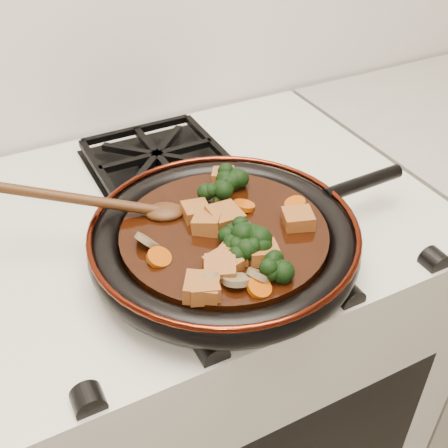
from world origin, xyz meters
name	(u,v)px	position (x,y,z in m)	size (l,w,h in m)	color
stove	(199,380)	(0.00, 1.69, 0.45)	(0.76, 0.60, 0.90)	beige
burner_grate_front	(231,252)	(0.00, 1.55, 0.91)	(0.23, 0.23, 0.03)	black
burner_grate_back	(158,160)	(0.00, 1.83, 0.91)	(0.23, 0.23, 0.03)	black
skillet	(225,239)	(-0.01, 1.55, 0.94)	(0.50, 0.37, 0.05)	black
braising_sauce	(224,236)	(-0.01, 1.55, 0.95)	(0.28, 0.28, 0.02)	black
tofu_cube_0	(225,217)	(0.00, 1.56, 0.97)	(0.04, 0.04, 0.02)	brown
tofu_cube_1	(240,248)	(-0.02, 1.50, 0.97)	(0.04, 0.04, 0.02)	brown
tofu_cube_2	(196,212)	(-0.03, 1.59, 0.97)	(0.04, 0.04, 0.02)	brown
tofu_cube_3	(202,288)	(-0.09, 1.45, 0.97)	(0.04, 0.04, 0.02)	brown
tofu_cube_4	(203,288)	(-0.09, 1.45, 0.97)	(0.04, 0.04, 0.02)	brown
tofu_cube_5	(208,223)	(-0.03, 1.56, 0.97)	(0.04, 0.04, 0.02)	brown
tofu_cube_6	(223,176)	(0.04, 1.66, 0.97)	(0.04, 0.03, 0.02)	brown
tofu_cube_7	(221,269)	(-0.06, 1.47, 0.97)	(0.04, 0.04, 0.02)	brown
tofu_cube_8	(298,219)	(0.08, 1.51, 0.97)	(0.04, 0.04, 0.02)	brown
tofu_cube_9	(263,253)	(0.01, 1.48, 0.97)	(0.04, 0.04, 0.02)	brown
tofu_cube_10	(223,264)	(-0.05, 1.48, 0.97)	(0.04, 0.04, 0.02)	brown
broccoli_floret_0	(239,249)	(-0.02, 1.50, 0.97)	(0.06, 0.06, 0.05)	black
broccoli_floret_1	(236,182)	(0.05, 1.63, 0.97)	(0.06, 0.06, 0.05)	black
broccoli_floret_2	(276,268)	(0.00, 1.44, 0.97)	(0.06, 0.06, 0.05)	black
broccoli_floret_3	(257,243)	(0.01, 1.49, 0.97)	(0.06, 0.06, 0.05)	black
broccoli_floret_4	(238,239)	(-0.01, 1.51, 0.97)	(0.05, 0.05, 0.05)	black
broccoli_floret_5	(251,247)	(0.00, 1.49, 0.97)	(0.06, 0.06, 0.05)	black
broccoli_floret_6	(226,180)	(0.04, 1.64, 0.97)	(0.05, 0.05, 0.05)	black
broccoli_floret_7	(217,198)	(0.01, 1.61, 0.97)	(0.06, 0.06, 0.05)	black
carrot_coin_0	(159,258)	(-0.11, 1.53, 0.96)	(0.03, 0.03, 0.01)	#A23F04
carrot_coin_1	(252,237)	(0.01, 1.51, 0.96)	(0.03, 0.03, 0.01)	#A23F04
carrot_coin_2	(244,206)	(0.04, 1.58, 0.96)	(0.03, 0.03, 0.01)	#A23F04
carrot_coin_3	(255,236)	(0.01, 1.51, 0.96)	(0.03, 0.03, 0.01)	#A23F04
carrot_coin_4	(259,288)	(-0.03, 1.43, 0.96)	(0.03, 0.03, 0.01)	#A23F04
carrot_coin_5	(295,204)	(0.10, 1.55, 0.96)	(0.03, 0.03, 0.01)	#A23F04
mushroom_slice_0	(259,275)	(-0.02, 1.44, 0.97)	(0.03, 0.03, 0.01)	brown
mushroom_slice_1	(236,280)	(-0.05, 1.45, 0.97)	(0.03, 0.03, 0.01)	brown
mushroom_slice_2	(209,280)	(-0.08, 1.46, 0.97)	(0.03, 0.03, 0.01)	brown
mushroom_slice_3	(147,241)	(-0.12, 1.57, 0.97)	(0.03, 0.03, 0.01)	brown
wooden_spoon	(112,204)	(-0.14, 1.65, 0.98)	(0.16, 0.09, 0.25)	#3F210D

